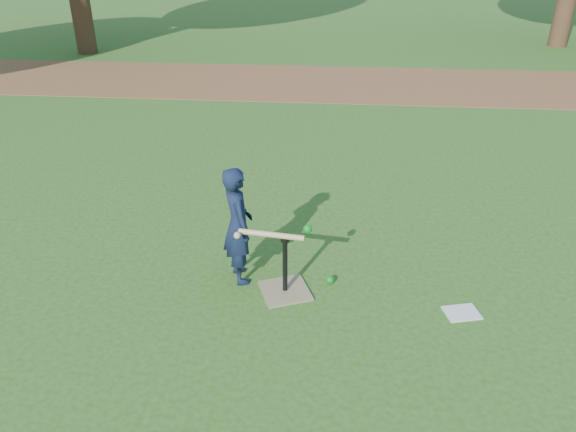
{
  "coord_description": "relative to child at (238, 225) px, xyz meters",
  "views": [
    {
      "loc": [
        0.57,
        -4.42,
        3.12
      ],
      "look_at": [
        0.15,
        0.2,
        0.65
      ],
      "focal_mm": 35.0,
      "sensor_mm": 36.0,
      "label": 1
    }
  ],
  "objects": [
    {
      "name": "swing_action",
      "position": [
        0.38,
        -0.2,
        0.05
      ],
      "size": [
        0.69,
        0.21,
        0.09
      ],
      "color": "tan",
      "rests_on": "ground"
    },
    {
      "name": "ground",
      "position": [
        0.31,
        -0.1,
        -0.58
      ],
      "size": [
        80.0,
        80.0,
        0.0
      ],
      "primitive_type": "plane",
      "color": "#285116",
      "rests_on": "ground"
    },
    {
      "name": "wiffle_ball_ground",
      "position": [
        0.88,
        -0.02,
        -0.54
      ],
      "size": [
        0.08,
        0.08,
        0.08
      ],
      "primitive_type": "sphere",
      "color": "#0B7F1B",
      "rests_on": "ground"
    },
    {
      "name": "child",
      "position": [
        0.0,
        0.0,
        0.0
      ],
      "size": [
        0.43,
        0.5,
        1.16
      ],
      "primitive_type": "imported",
      "rotation": [
        0.0,
        0.0,
        2.0
      ],
      "color": "#101A32",
      "rests_on": "ground"
    },
    {
      "name": "batting_tee",
      "position": [
        0.46,
        -0.2,
        -0.47
      ],
      "size": [
        0.56,
        0.56,
        0.61
      ],
      "color": "#867755",
      "rests_on": "ground"
    },
    {
      "name": "dirt_strip",
      "position": [
        0.31,
        7.4,
        -0.58
      ],
      "size": [
        24.0,
        3.0,
        0.01
      ],
      "primitive_type": "cube",
      "color": "brown",
      "rests_on": "ground"
    },
    {
      "name": "clipboard",
      "position": [
        2.06,
        -0.38,
        -0.58
      ],
      "size": [
        0.35,
        0.3,
        0.01
      ],
      "primitive_type": "cube",
      "rotation": [
        0.0,
        0.0,
        0.25
      ],
      "color": "silver",
      "rests_on": "ground"
    }
  ]
}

